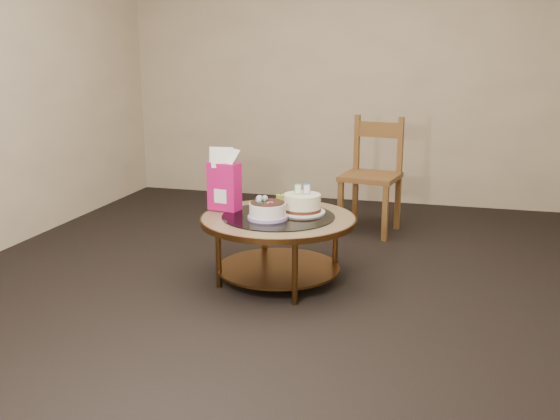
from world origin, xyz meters
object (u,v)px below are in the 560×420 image
(coffee_table, at_px, (278,227))
(dining_chair, at_px, (372,175))
(cream_cake, at_px, (302,204))
(gift_bag, at_px, (224,180))
(decorated_cake, at_px, (267,211))

(coffee_table, distance_m, dining_chair, 1.46)
(cream_cake, bearing_deg, gift_bag, 168.79)
(coffee_table, bearing_deg, gift_bag, 170.98)
(cream_cake, height_order, dining_chair, dining_chair)
(gift_bag, height_order, dining_chair, dining_chair)
(cream_cake, relative_size, gift_bag, 0.74)
(coffee_table, distance_m, cream_cake, 0.23)
(decorated_cake, relative_size, gift_bag, 0.62)
(dining_chair, bearing_deg, gift_bag, -111.88)
(decorated_cake, bearing_deg, gift_bag, 156.12)
(coffee_table, xyz_separation_m, decorated_cake, (-0.05, -0.09, 0.13))
(coffee_table, xyz_separation_m, gift_bag, (-0.39, 0.06, 0.29))
(coffee_table, relative_size, cream_cake, 3.32)
(decorated_cake, distance_m, dining_chair, 1.56)
(coffee_table, height_order, cream_cake, cream_cake)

